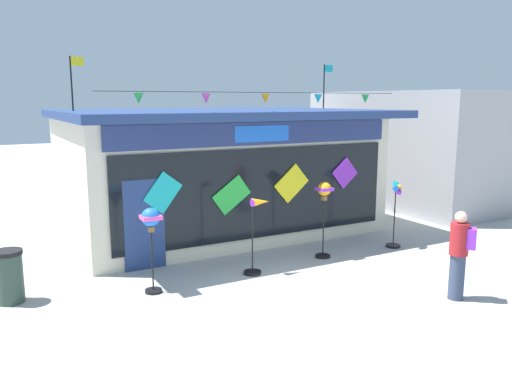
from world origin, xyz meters
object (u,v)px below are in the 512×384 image
Objects in this scene: wind_spinner_far_left at (151,226)px; wind_spinner_center_left at (324,200)px; wind_spinner_left at (257,230)px; kite_shop_building at (215,169)px; person_near_camera at (459,253)px; wind_spinner_center_right at (396,207)px; trash_bin at (9,276)px.

wind_spinner_center_left is at bearing 3.44° from wind_spinner_far_left.
wind_spinner_center_left is at bearing 6.92° from wind_spinner_left.
kite_shop_building is 4.71× the size of wind_spinner_center_left.
wind_spinner_center_left reaches higher than person_near_camera.
person_near_camera is (0.67, -3.30, -0.49)m from wind_spinner_center_left.
wind_spinner_center_right is (3.10, -4.06, -0.68)m from kite_shop_building.
wind_spinner_left is at bearing -102.31° from kite_shop_building.
person_near_camera is 1.70× the size of trash_bin.
wind_spinner_far_left is at bearing -17.73° from trash_bin.
kite_shop_building is 5.08× the size of wind_spinner_far_left.
wind_spinner_left is (-0.90, -4.11, -0.77)m from kite_shop_building.
kite_shop_building is 4.95× the size of wind_spinner_center_right.
trash_bin is (-5.64, -3.35, -1.22)m from kite_shop_building.
trash_bin is (-6.66, 0.53, -0.88)m from wind_spinner_center_left.
wind_spinner_center_left is 6.73m from trash_bin.
wind_spinner_left is at bearing -9.12° from trash_bin.
trash_bin is (-7.33, 3.83, -0.39)m from person_near_camera.
kite_shop_building is 5.24m from wind_spinner_far_left.
person_near_camera is at bearing -76.79° from kite_shop_building.
trash_bin is (-4.74, 0.76, -0.45)m from wind_spinner_left.
person_near_camera is (4.88, -3.05, -0.44)m from wind_spinner_far_left.
kite_shop_building is 5.15m from wind_spinner_center_right.
wind_spinner_far_left is at bearing -179.30° from wind_spinner_center_right.
wind_spinner_far_left is 1.69× the size of trash_bin.
kite_shop_building is 5.17× the size of wind_spinner_left.
person_near_camera is at bearing -114.29° from wind_spinner_center_right.
kite_shop_building is 8.59× the size of trash_bin.
wind_spinner_left is at bearing -173.08° from wind_spinner_center_left.
wind_spinner_center_right is at bearing 0.80° from wind_spinner_left.
wind_spinner_center_right is at bearing -52.66° from kite_shop_building.
wind_spinner_center_right is (2.08, -0.18, -0.34)m from wind_spinner_center_left.
trash_bin is at bearing 175.45° from wind_spinner_center_left.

